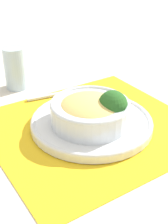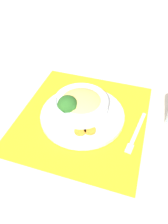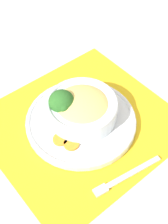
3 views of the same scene
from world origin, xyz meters
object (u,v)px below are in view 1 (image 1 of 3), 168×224
(bowl, at_px, (90,111))
(broccoli_floret, at_px, (113,105))
(water_glass, at_px, (16,70))
(fork, at_px, (65,93))

(bowl, height_order, broccoli_floret, broccoli_floret)
(bowl, relative_size, water_glass, 1.49)
(bowl, bearing_deg, water_glass, -172.88)
(water_glass, bearing_deg, broccoli_floret, 12.38)
(broccoli_floret, xyz_separation_m, fork, (-0.23, 0.01, -0.06))
(bowl, xyz_separation_m, fork, (-0.19, 0.05, -0.05))
(bowl, xyz_separation_m, broccoli_floret, (0.03, 0.04, 0.02))
(water_glass, bearing_deg, bowl, 7.12)
(broccoli_floret, height_order, fork, broccoli_floret)
(water_glass, height_order, fork, water_glass)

